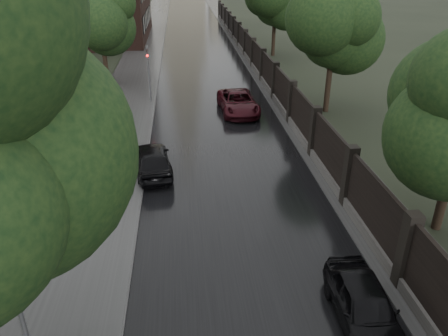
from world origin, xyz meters
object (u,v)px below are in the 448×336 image
Objects in this scene: car_right_far at (238,102)px; tree_right_c at (275,5)px; car_right_near at (364,306)px; hatchback_left at (153,159)px; traffic_light at (149,69)px; tree_right_b at (334,35)px; lamp_post at (26,334)px; tree_left_far at (100,17)px.

tree_right_c is at bearing 68.71° from car_right_far.
car_right_near is 0.77× the size of car_right_far.
tree_right_c is 1.71× the size of hatchback_left.
hatchback_left is 1.06× the size of car_right_near.
car_right_far is at bearing -24.24° from traffic_light.
tree_right_b is at bearing -6.10° from car_right_far.
traffic_light is at bearing 152.94° from car_right_far.
lamp_post is 12.65m from hatchback_left.
tree_right_c is 1.75× the size of traffic_light.
tree_left_far is 28.73m from lamp_post.
car_right_far is (-5.90, 0.34, -4.25)m from tree_right_b.
car_right_near is (7.09, -21.41, -1.74)m from traffic_light.
tree_left_far is 1.05× the size of tree_right_c.
hatchback_left is (-11.10, -8.14, -4.25)m from tree_right_b.
lamp_post is at bearing -163.49° from car_right_near.
tree_right_b is 1.71× the size of hatchback_left.
tree_right_c reaches higher than traffic_light.
traffic_light is (3.70, -5.01, -2.84)m from tree_left_far.
car_right_near is at bearing -89.18° from car_right_far.
hatchback_left is at bearing -113.01° from tree_right_c.
traffic_light is 6.69m from car_right_far.
traffic_light is 0.97× the size of hatchback_left.
car_right_near is (10.79, -26.41, -4.58)m from tree_left_far.
tree_right_b is 1.37× the size of lamp_post.
traffic_light is at bearing -94.11° from hatchback_left.
hatchback_left is at bearing -143.75° from tree_right_b.
tree_right_c is (0.00, 18.00, 0.00)m from tree_right_b.
tree_left_far reaches higher than tree_right_c.
tree_left_far reaches higher than car_right_near.
tree_left_far is at bearing -82.46° from hatchback_left.
tree_right_c is (15.50, 10.00, -0.29)m from tree_left_far.
lamp_post is at bearing -92.68° from traffic_light.
tree_right_b reaches higher than car_right_far.
traffic_light is at bearing -128.18° from tree_right_c.
tree_right_b is at bearing -90.00° from tree_right_c.
lamp_post is 1.24× the size of hatchback_left.
car_right_near is (8.19, 2.09, -2.01)m from lamp_post.
hatchback_left reaches higher than car_right_far.
hatchback_left is 9.95m from car_right_far.
tree_right_b reaches higher than traffic_light.
lamp_post is 1.01× the size of car_right_far.
traffic_light is at bearing 110.54° from car_right_near.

